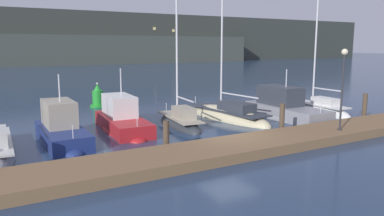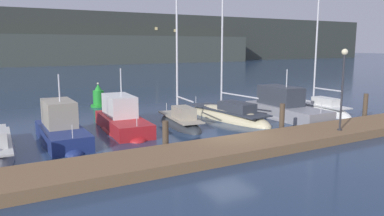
{
  "view_description": "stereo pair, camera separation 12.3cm",
  "coord_description": "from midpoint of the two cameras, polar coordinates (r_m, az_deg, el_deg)",
  "views": [
    {
      "loc": [
        -10.64,
        -14.89,
        4.8
      ],
      "look_at": [
        0.0,
        3.75,
        1.2
      ],
      "focal_mm": 35.0,
      "sensor_mm": 36.0,
      "label": 1
    },
    {
      "loc": [
        -10.54,
        -14.95,
        4.8
      ],
      "look_at": [
        0.0,
        3.75,
        1.2
      ],
      "focal_mm": 35.0,
      "sensor_mm": 36.0,
      "label": 2
    }
  ],
  "objects": [
    {
      "name": "channel_buoy",
      "position": [
        30.46,
        -14.28,
        1.51
      ],
      "size": [
        1.25,
        1.25,
        1.92
      ],
      "color": "green",
      "rests_on": "ground"
    },
    {
      "name": "hillside_backdrop",
      "position": [
        105.98,
        -25.41,
        9.44
      ],
      "size": [
        240.0,
        23.0,
        13.71
      ],
      "color": "#333833",
      "rests_on": "ground"
    },
    {
      "name": "dock_lamppost",
      "position": [
        20.54,
        21.87,
        4.47
      ],
      "size": [
        0.32,
        0.32,
        4.19
      ],
      "color": "#2D2D33",
      "rests_on": "dock"
    },
    {
      "name": "motorboat_berth_2",
      "position": [
        19.93,
        -19.36,
        -3.93
      ],
      "size": [
        2.04,
        5.89,
        4.03
      ],
      "color": "navy",
      "rests_on": "ground"
    },
    {
      "name": "mooring_pile_2",
      "position": [
        20.9,
        13.37,
        -1.64
      ],
      "size": [
        0.28,
        0.28,
        1.7
      ],
      "primitive_type": "cylinder",
      "color": "#4C3D2D",
      "rests_on": "ground"
    },
    {
      "name": "motorboat_berth_3",
      "position": [
        21.82,
        -10.75,
        -2.36
      ],
      "size": [
        2.5,
        6.54,
        4.02
      ],
      "color": "red",
      "rests_on": "ground"
    },
    {
      "name": "motorboat_berth_6",
      "position": [
        25.74,
        13.88,
        -0.71
      ],
      "size": [
        2.58,
        7.04,
        3.9
      ],
      "color": "gray",
      "rests_on": "ground"
    },
    {
      "name": "mooring_pile_3",
      "position": [
        26.12,
        24.67,
        0.06
      ],
      "size": [
        0.28,
        0.28,
        1.8
      ],
      "primitive_type": "cylinder",
      "color": "#4C3D2D",
      "rests_on": "ground"
    },
    {
      "name": "mooring_pile_1",
      "position": [
        17.02,
        -4.18,
        -4.36
      ],
      "size": [
        0.28,
        0.28,
        1.45
      ],
      "primitive_type": "cylinder",
      "color": "#4C3D2D",
      "rests_on": "ground"
    },
    {
      "name": "dock",
      "position": [
        17.59,
        8.59,
        -5.67
      ],
      "size": [
        28.84,
        2.8,
        0.45
      ],
      "primitive_type": "cube",
      "color": "brown",
      "rests_on": "ground"
    },
    {
      "name": "sailboat_berth_4",
      "position": [
        22.66,
        -1.97,
        -2.34
      ],
      "size": [
        2.19,
        5.54,
        8.85
      ],
      "color": "#2D3338",
      "rests_on": "ground"
    },
    {
      "name": "sailboat_berth_5",
      "position": [
        24.94,
        5.27,
        -1.37
      ],
      "size": [
        2.79,
        7.93,
        11.49
      ],
      "color": "beige",
      "rests_on": "ground"
    },
    {
      "name": "ground_plane",
      "position": [
        18.92,
        5.48,
        -5.23
      ],
      "size": [
        400.0,
        400.0,
        0.0
      ],
      "primitive_type": "plane",
      "color": "navy"
    },
    {
      "name": "sailboat_berth_7",
      "position": [
        28.39,
        18.45,
        -0.48
      ],
      "size": [
        1.72,
        5.92,
        8.68
      ],
      "color": "white",
      "rests_on": "ground"
    }
  ]
}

